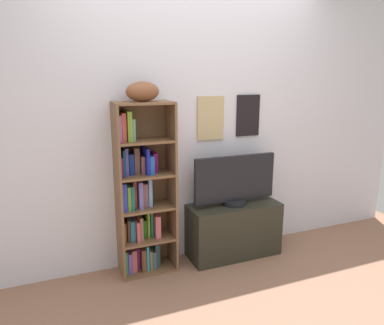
% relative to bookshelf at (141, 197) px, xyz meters
% --- Properties ---
extents(ground, '(5.20, 5.20, 0.04)m').
position_rel_bookshelf_xyz_m(ground, '(0.50, -0.99, -0.69)').
color(ground, '#8D634D').
extents(back_wall, '(4.80, 0.08, 2.54)m').
position_rel_bookshelf_xyz_m(back_wall, '(0.51, 0.14, 0.60)').
color(back_wall, silver).
rests_on(back_wall, ground).
extents(bookshelf, '(0.48, 0.28, 1.46)m').
position_rel_bookshelf_xyz_m(bookshelf, '(0.00, 0.00, 0.00)').
color(bookshelf, brown).
rests_on(bookshelf, ground).
extents(football, '(0.32, 0.23, 0.16)m').
position_rel_bookshelf_xyz_m(football, '(0.04, -0.03, 0.87)').
color(football, brown).
rests_on(football, bookshelf).
extents(tv_stand, '(0.86, 0.35, 0.51)m').
position_rel_bookshelf_xyz_m(tv_stand, '(0.87, -0.07, -0.42)').
color(tv_stand, '#29281E').
rests_on(tv_stand, ground).
extents(television, '(0.79, 0.22, 0.46)m').
position_rel_bookshelf_xyz_m(television, '(0.87, -0.07, 0.07)').
color(television, black).
rests_on(television, tv_stand).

